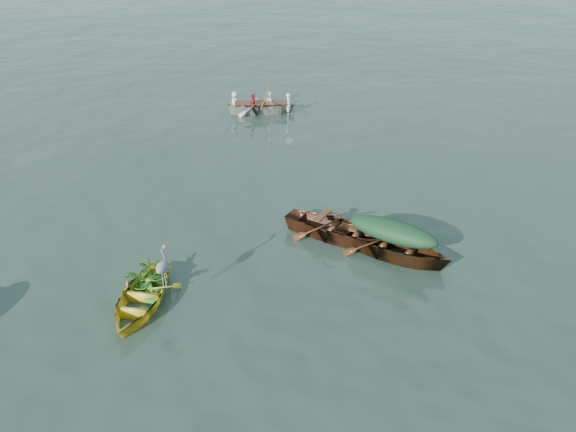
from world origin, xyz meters
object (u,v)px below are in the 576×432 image
Objects in this scene: yellow_dinghy at (141,307)px; open_wooden_boat at (339,239)px; heron at (163,273)px; rowed_boat at (262,113)px; green_tarp_boat at (390,256)px.

open_wooden_boat is (3.31, 3.91, 0.00)m from yellow_dinghy.
rowed_boat is at bearing 91.35° from heron.
heron reaches higher than rowed_boat.
yellow_dinghy is 3.23× the size of heron.
yellow_dinghy is at bearing -174.81° from heron.
heron is (-4.13, -3.38, 0.86)m from green_tarp_boat.
open_wooden_boat is 10.48m from rowed_boat.
rowed_boat is at bearing 51.10° from green_tarp_boat.
heron is at bearing 171.63° from rowed_boat.
rowed_boat is (-6.63, 9.44, 0.00)m from green_tarp_boat.
heron reaches higher than yellow_dinghy.
green_tarp_boat is 1.00× the size of open_wooden_boat.
rowed_boat is at bearing 43.20° from open_wooden_boat.
heron is (2.50, -12.82, 0.86)m from rowed_boat.
rowed_boat is 13.09m from heron.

